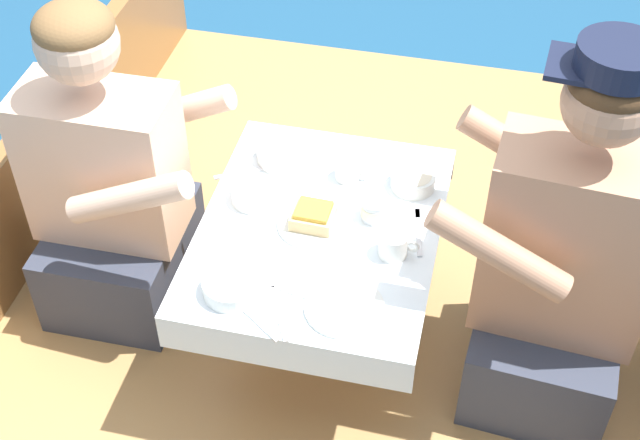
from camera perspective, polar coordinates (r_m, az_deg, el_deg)
name	(u,v)px	position (r m, az deg, el deg)	size (l,w,h in m)	color
ground_plane	(326,384)	(2.88, 0.37, -10.43)	(60.00, 60.00, 0.00)	navy
boat_deck	(326,351)	(2.75, 0.39, -8.36)	(1.96, 2.81, 0.34)	#A87F4C
gunwale_port	(13,214)	(2.77, -19.07, 0.35)	(0.06, 2.81, 0.41)	#936033
cockpit_table	(320,240)	(2.28, 0.00, -1.29)	(0.60, 0.76, 0.44)	#B2B2B7
person_port	(111,191)	(2.49, -13.24, 1.82)	(0.52, 0.44, 0.95)	#333847
person_starboard	(560,270)	(2.24, 15.12, -3.11)	(0.55, 0.47, 1.06)	#333847
plate_sandwich	(313,224)	(2.24, -0.42, -0.24)	(0.18, 0.18, 0.01)	silver
plate_bread	(344,307)	(2.05, 1.56, -5.60)	(0.19, 0.19, 0.01)	silver
sandwich	(313,216)	(2.23, -0.43, 0.27)	(0.11, 0.10, 0.05)	#E0BC7F
bowl_port_near	(232,285)	(2.08, -5.63, -4.16)	(0.14, 0.14, 0.04)	silver
bowl_starboard_near	(254,193)	(2.31, -4.25, 1.73)	(0.12, 0.12, 0.04)	silver
bowl_center_far	(280,154)	(2.43, -2.58, 4.26)	(0.13, 0.13, 0.04)	silver
bowl_port_far	(413,180)	(2.35, 5.98, 2.58)	(0.12, 0.12, 0.04)	silver
coffee_cup_port	(394,244)	(2.16, 4.75, -1.56)	(0.10, 0.07, 0.06)	silver
coffee_cup_starboard	(348,170)	(2.37, 1.82, 3.24)	(0.09, 0.07, 0.05)	silver
tin_can	(374,210)	(2.25, 3.48, 0.65)	(0.07, 0.07, 0.05)	silver
utensil_fork_starboard	(418,227)	(2.25, 6.30, -0.47)	(0.05, 0.17, 0.00)	silver
utensil_knife_starboard	(279,313)	(2.05, -2.67, -5.99)	(0.09, 0.16, 0.00)	silver
utensil_spoon_port	(255,170)	(2.41, -4.17, 3.23)	(0.16, 0.09, 0.01)	silver
utensil_fork_port	(249,314)	(2.05, -4.55, -6.02)	(0.15, 0.11, 0.00)	silver
utensil_spoon_center	(274,286)	(2.10, -2.96, -4.22)	(0.17, 0.05, 0.01)	silver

